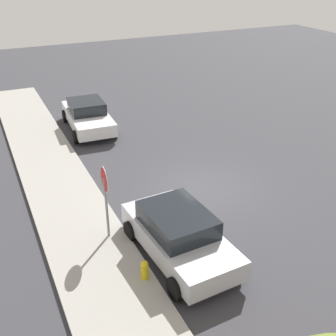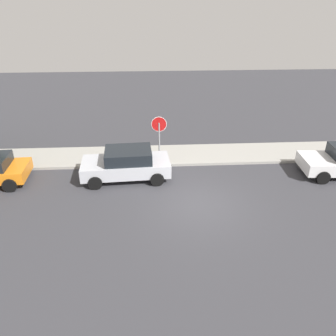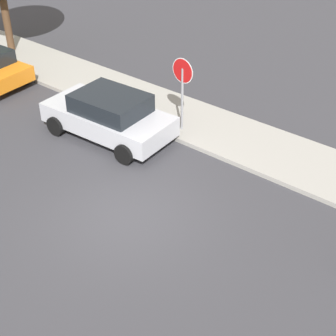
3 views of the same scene
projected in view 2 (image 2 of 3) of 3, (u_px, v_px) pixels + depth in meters
ground_plane at (198, 204)px, 14.03m from camera, size 60.00×60.00×0.00m
sidewalk_curb at (186, 155)px, 18.39m from camera, size 32.00×2.56×0.14m
stop_sign at (159, 131)px, 16.91m from camera, size 0.80×0.08×2.56m
parked_car_silver at (127, 164)px, 15.82m from camera, size 4.31×2.30×1.50m
fire_hydrant at (117, 159)px, 17.17m from camera, size 0.30×0.22×0.72m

